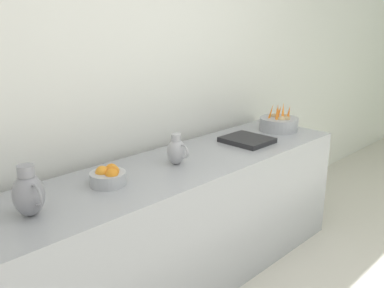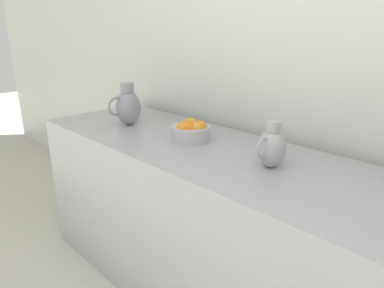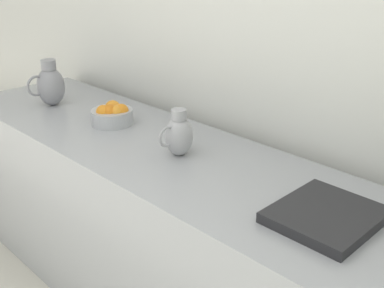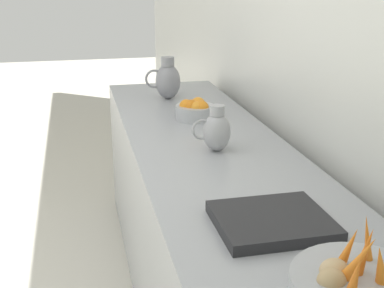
{
  "view_description": "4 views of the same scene",
  "coord_description": "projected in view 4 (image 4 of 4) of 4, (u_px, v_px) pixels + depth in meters",
  "views": [
    {
      "loc": [
        0.37,
        -1.95,
        1.79
      ],
      "look_at": [
        -1.42,
        -0.12,
        1.01
      ],
      "focal_mm": 39.55,
      "sensor_mm": 36.0,
      "label": 1
    },
    {
      "loc": [
        -0.3,
        0.55,
        1.44
      ],
      "look_at": [
        -1.3,
        -0.47,
        0.96
      ],
      "focal_mm": 32.51,
      "sensor_mm": 36.0,
      "label": 2
    },
    {
      "loc": [
        -0.24,
        1.17,
        1.7
      ],
      "look_at": [
        -1.36,
        0.02,
        1.03
      ],
      "focal_mm": 44.71,
      "sensor_mm": 36.0,
      "label": 3
    },
    {
      "loc": [
        -0.93,
        1.84,
        1.61
      ],
      "look_at": [
        -1.34,
        0.03,
        0.99
      ],
      "focal_mm": 48.31,
      "sensor_mm": 36.0,
      "label": 4
    }
  ],
  "objects": [
    {
      "name": "metal_pitcher_short",
      "position": [
        216.0,
        130.0,
        2.2
      ],
      "size": [
        0.17,
        0.12,
        0.2
      ],
      "color": "#A3A3A8",
      "rests_on": "prep_counter"
    },
    {
      "name": "metal_pitcher_tall",
      "position": [
        167.0,
        80.0,
        3.11
      ],
      "size": [
        0.21,
        0.15,
        0.25
      ],
      "color": "gray",
      "rests_on": "prep_counter"
    },
    {
      "name": "counter_sink_basin",
      "position": [
        272.0,
        221.0,
        1.56
      ],
      "size": [
        0.34,
        0.3,
        0.04
      ],
      "primitive_type": "cube",
      "color": "#232326",
      "rests_on": "prep_counter"
    },
    {
      "name": "prep_counter",
      "position": [
        212.0,
        238.0,
        2.4
      ],
      "size": [
        0.7,
        2.86,
        0.88
      ],
      "primitive_type": "cube",
      "color": "#9EA0A5",
      "rests_on": "ground_plane"
    },
    {
      "name": "orange_bowl",
      "position": [
        195.0,
        110.0,
        2.69
      ],
      "size": [
        0.2,
        0.2,
        0.11
      ],
      "color": "#ADAFB5",
      "rests_on": "prep_counter"
    }
  ]
}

